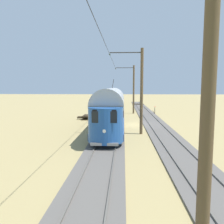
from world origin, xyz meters
TOP-DOWN VIEW (x-y plane):
  - ground_plane at (0.00, 0.00)m, footprint 220.00×220.00m
  - track_streetcar_siding at (-2.51, -0.31)m, footprint 2.80×80.00m
  - track_adjacent_siding at (2.51, -0.31)m, footprint 2.80×80.00m
  - vintage_streetcar at (2.51, 2.74)m, footprint 2.65×17.27m
  - catenary_pole_foreground at (-0.37, -11.47)m, footprint 3.19×0.28m
  - catenary_pole_mid_near at (-0.37, 5.17)m, footprint 3.19×0.28m
  - catenary_pole_mid_far at (-0.37, 21.81)m, footprint 3.19×0.28m
  - overhead_wire_run at (2.44, 4.36)m, footprint 2.98×37.29m
  - switch_stand at (-3.88, -10.73)m, footprint 0.50×0.30m
  - spare_tie_stack at (6.33, -4.41)m, footprint 2.40×2.40m

SIDE VIEW (x-z plane):
  - ground_plane at x=0.00m, z-range 0.00..0.00m
  - track_streetcar_siding at x=-2.51m, z-range -0.04..0.14m
  - track_adjacent_siding at x=2.51m, z-range -0.04..0.14m
  - spare_tie_stack at x=6.33m, z-range 0.00..0.54m
  - switch_stand at x=-3.88m, z-range 0.08..1.32m
  - vintage_streetcar at x=2.51m, z-range -0.38..4.90m
  - catenary_pole_foreground at x=-0.37m, z-range 0.18..8.14m
  - catenary_pole_mid_near at x=-0.37m, z-range 0.18..8.14m
  - catenary_pole_mid_far at x=-0.37m, z-range 0.18..8.14m
  - overhead_wire_run at x=2.44m, z-range 7.33..7.51m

